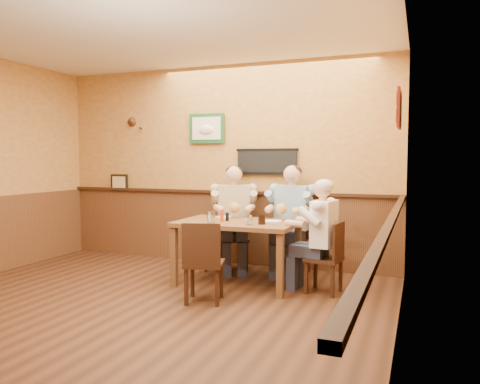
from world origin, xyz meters
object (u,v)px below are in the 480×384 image
at_px(diner_tan_shirt, 234,223).
at_px(pepper_shaker, 227,217).
at_px(diner_white_elder, 324,242).
at_px(water_glass_mid, 249,220).
at_px(chair_back_left, 234,237).
at_px(chair_back_right, 293,240).
at_px(dining_table, 238,229).
at_px(diner_blue_polo, 293,225).
at_px(chair_near_side, 204,261).
at_px(cola_tumbler, 262,220).
at_px(salt_shaker, 214,217).
at_px(hot_sauce_bottle, 222,215).
at_px(chair_right_end, 324,257).
at_px(water_glass_left, 211,217).

bearing_deg(diner_tan_shirt, pepper_shaker, -97.41).
distance_m(diner_white_elder, water_glass_mid, 0.87).
distance_m(chair_back_left, chair_back_right, 0.80).
relative_size(dining_table, diner_blue_polo, 1.11).
bearing_deg(chair_back_right, dining_table, -120.34).
height_order(chair_near_side, diner_tan_shirt, diner_tan_shirt).
bearing_deg(cola_tumbler, salt_shaker, 171.96).
relative_size(chair_near_side, salt_shaker, 10.45).
relative_size(chair_near_side, diner_tan_shirt, 0.67).
xyz_separation_m(cola_tumbler, hot_sauce_bottle, (-0.50, 0.03, 0.03)).
height_order(chair_near_side, salt_shaker, chair_near_side).
height_order(chair_back_right, chair_right_end, chair_back_right).
xyz_separation_m(chair_back_left, water_glass_left, (0.09, -0.93, 0.38)).
height_order(chair_right_end, pepper_shaker, pepper_shaker).
height_order(water_glass_left, cola_tumbler, water_glass_left).
relative_size(diner_tan_shirt, diner_blue_polo, 0.99).
bearing_deg(chair_back_right, diner_white_elder, -48.56).
bearing_deg(diner_blue_polo, chair_right_end, -48.56).
xyz_separation_m(water_glass_left, cola_tumbler, (0.57, 0.12, -0.01)).
bearing_deg(diner_tan_shirt, diner_blue_polo, -19.31).
xyz_separation_m(chair_back_left, salt_shaker, (0.03, -0.72, 0.35)).
xyz_separation_m(diner_tan_shirt, water_glass_left, (0.09, -0.93, 0.19)).
xyz_separation_m(chair_back_left, water_glass_mid, (0.54, -0.90, 0.37)).
height_order(chair_back_right, water_glass_left, same).
height_order(water_glass_mid, hot_sauce_bottle, hot_sauce_bottle).
height_order(chair_back_right, diner_blue_polo, diner_blue_polo).
distance_m(chair_back_left, diner_tan_shirt, 0.19).
height_order(chair_back_left, salt_shaker, chair_back_left).
xyz_separation_m(diner_white_elder, hot_sauce_bottle, (-1.18, -0.11, 0.26)).
bearing_deg(dining_table, diner_blue_polo, 55.40).
relative_size(cola_tumbler, pepper_shaker, 1.09).
bearing_deg(diner_blue_polo, cola_tumbler, -94.42).
bearing_deg(water_glass_left, pepper_shaker, 68.22).
xyz_separation_m(chair_back_right, chair_near_side, (-0.55, -1.49, -0.02)).
xyz_separation_m(water_glass_mid, cola_tumbler, (0.12, 0.10, -0.00)).
distance_m(chair_back_right, diner_tan_shirt, 0.82).
relative_size(chair_back_left, cola_tumbler, 8.14).
height_order(diner_tan_shirt, cola_tumbler, diner_tan_shirt).
bearing_deg(chair_back_left, chair_back_right, -19.31).
distance_m(diner_tan_shirt, water_glass_left, 0.95).
bearing_deg(diner_tan_shirt, chair_near_side, -103.26).
height_order(chair_back_right, pepper_shaker, chair_back_right).
bearing_deg(chair_back_right, water_glass_mid, -100.53).
xyz_separation_m(dining_table, diner_blue_polo, (0.49, 0.70, -0.03)).
xyz_separation_m(dining_table, chair_near_side, (-0.06, -0.79, -0.24)).
height_order(water_glass_left, hot_sauce_bottle, hot_sauce_bottle).
bearing_deg(water_glass_mid, cola_tumbler, 38.28).
bearing_deg(hot_sauce_bottle, dining_table, 41.15).
bearing_deg(pepper_shaker, water_glass_left, -111.78).
distance_m(dining_table, chair_back_right, 0.88).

